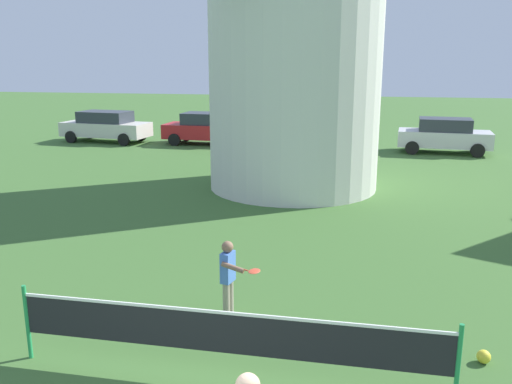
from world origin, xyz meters
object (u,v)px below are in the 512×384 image
object	(u,v)px
tennis_net	(226,333)
stray_ball	(484,357)
player_far	(229,274)
parked_car_red	(208,128)
parked_car_cream	(106,126)
parked_car_blue	(316,131)
parked_car_silver	(444,135)

from	to	relation	value
tennis_net	stray_ball	world-z (taller)	tennis_net
player_far	stray_ball	bearing A→B (deg)	-11.16
player_far	parked_car_red	bearing A→B (deg)	107.15
parked_car_cream	tennis_net	bearing A→B (deg)	-59.83
parked_car_cream	parked_car_blue	size ratio (longest dim) A/B	1.09
stray_ball	parked_car_red	world-z (taller)	parked_car_red
stray_ball	parked_car_silver	world-z (taller)	parked_car_silver
parked_car_red	parked_car_blue	size ratio (longest dim) A/B	1.04
player_far	parked_car_silver	size ratio (longest dim) A/B	0.31
player_far	parked_car_cream	size ratio (longest dim) A/B	0.28
parked_car_cream	parked_car_red	bearing A→B (deg)	2.43
stray_ball	parked_car_cream	bearing A→B (deg)	128.77
parked_car_cream	parked_car_silver	world-z (taller)	same
player_far	parked_car_blue	world-z (taller)	parked_car_blue
stray_ball	parked_car_blue	world-z (taller)	parked_car_blue
parked_car_blue	parked_car_red	bearing A→B (deg)	178.70
stray_ball	parked_car_red	xyz separation A→B (m)	(-9.32, 18.53, 0.71)
parked_car_cream	parked_car_silver	bearing A→B (deg)	-0.57
parked_car_cream	parked_car_red	distance (m)	5.38
tennis_net	parked_car_blue	bearing A→B (deg)	91.67
parked_car_cream	parked_car_blue	world-z (taller)	same
parked_car_cream	parked_car_blue	bearing A→B (deg)	0.57
parked_car_blue	player_far	bearing A→B (deg)	-89.52
tennis_net	parked_car_cream	size ratio (longest dim) A/B	1.25
stray_ball	parked_car_red	bearing A→B (deg)	116.71
tennis_net	player_far	size ratio (longest dim) A/B	4.54
player_far	tennis_net	bearing A→B (deg)	-77.22
tennis_net	parked_car_blue	size ratio (longest dim) A/B	1.36
stray_ball	parked_car_cream	distance (m)	23.48
parked_car_silver	parked_car_red	bearing A→B (deg)	177.98
stray_ball	tennis_net	bearing A→B (deg)	-162.11
parked_car_cream	parked_car_red	world-z (taller)	same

